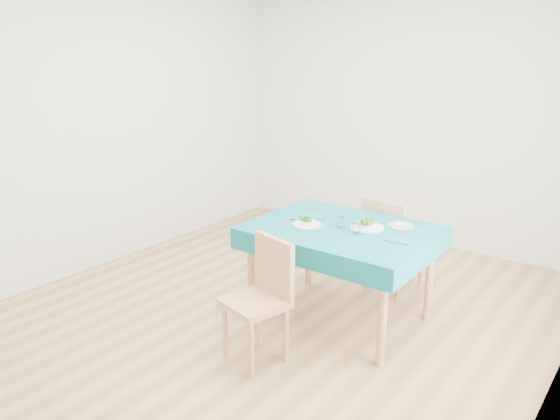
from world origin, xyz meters
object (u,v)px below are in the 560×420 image
Objects in this scene: table at (340,274)px; chair_near at (255,297)px; chair_far at (396,232)px; bowl_far at (367,223)px; bowl_near at (307,221)px; side_plate at (401,226)px.

chair_near is at bearing -100.27° from table.
chair_far is at bearing 82.93° from table.
table is 5.33× the size of bowl_far.
chair_near is 1.63m from chair_far.
table is 0.87m from chair_near.
chair_far is at bearing 69.08° from bowl_near.
chair_near is 0.81m from bowl_near.
side_plate reaches higher than table.
side_plate is (0.58, 0.41, -0.03)m from bowl_near.
bowl_near is (-0.33, -0.87, 0.26)m from chair_far.
chair_near is at bearing -108.10° from bowl_far.
chair_near is at bearing -113.45° from side_plate.
side_plate is (0.34, 0.29, 0.38)m from table.
bowl_far is at bearing 33.34° from table.
bowl_far is at bearing 85.46° from chair_near.
bowl_far is at bearing 28.67° from bowl_near.
chair_far reaches higher than chair_near.
bowl_near is at bearing 110.18° from chair_near.
side_plate is at bearing 128.10° from chair_far.
bowl_far is (0.16, 0.10, 0.42)m from table.
chair_far is 0.58m from side_plate.
chair_far is at bearing 117.92° from side_plate.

